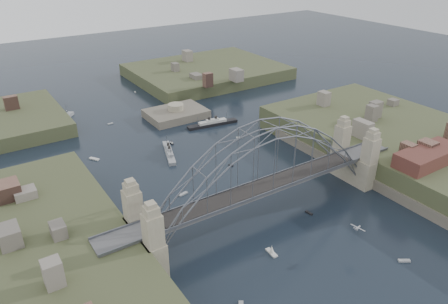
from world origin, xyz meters
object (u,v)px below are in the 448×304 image
at_px(bridge, 266,172).
at_px(fort_island, 176,118).
at_px(wharf_shed, 428,156).
at_px(naval_cruiser_far, 61,120).
at_px(ocean_liner, 213,124).
at_px(naval_cruiser_near, 169,152).

xyz_separation_m(bridge, fort_island, (12.00, 70.00, -12.66)).
relative_size(bridge, wharf_shed, 4.20).
bearing_deg(fort_island, naval_cruiser_far, 152.85).
bearing_deg(naval_cruiser_far, wharf_shed, -55.81).
xyz_separation_m(wharf_shed, ocean_liner, (-24.50, 69.42, -9.26)).
height_order(wharf_shed, ocean_liner, wharf_shed).
height_order(fort_island, ocean_liner, fort_island).
height_order(fort_island, naval_cruiser_far, fort_island).
xyz_separation_m(wharf_shed, naval_cruiser_near, (-48.68, 56.89, -9.25)).
relative_size(naval_cruiser_far, ocean_liner, 0.66).
height_order(bridge, naval_cruiser_far, bridge).
bearing_deg(naval_cruiser_near, ocean_liner, 27.41).
bearing_deg(naval_cruiser_near, naval_cruiser_far, 114.93).
bearing_deg(bridge, wharf_shed, -17.65).
bearing_deg(wharf_shed, naval_cruiser_far, 124.19).
xyz_separation_m(fort_island, ocean_liner, (7.50, -14.58, 1.08)).
relative_size(bridge, ocean_liner, 4.30).
distance_m(fort_island, naval_cruiser_far, 43.22).
xyz_separation_m(naval_cruiser_near, naval_cruiser_far, (-21.77, 46.83, 0.08)).
relative_size(fort_island, naval_cruiser_far, 1.69).
xyz_separation_m(bridge, naval_cruiser_near, (-4.68, 42.89, -11.57)).
relative_size(fort_island, wharf_shed, 1.10).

